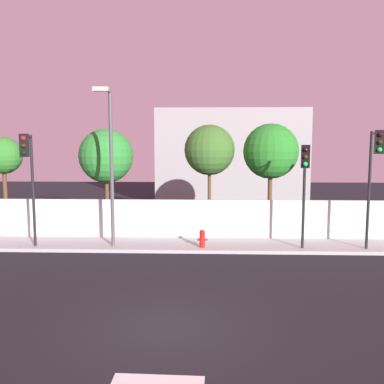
{
  "coord_description": "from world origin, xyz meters",
  "views": [
    {
      "loc": [
        1.0,
        -9.92,
        4.57
      ],
      "look_at": [
        0.42,
        6.5,
        2.67
      ],
      "focal_mm": 38.71,
      "sensor_mm": 36.0,
      "label": 1
    }
  ],
  "objects_px": {
    "roadside_tree_rightmost": "(271,152)",
    "roadside_tree_leftmost": "(3,156)",
    "traffic_light_left": "(28,166)",
    "traffic_light_right": "(374,165)",
    "street_lamp_curbside": "(110,156)",
    "fire_hydrant": "(202,238)",
    "traffic_light_center": "(305,174)",
    "roadside_tree_midright": "(210,150)",
    "roadside_tree_midleft": "(106,156)"
  },
  "relations": [
    {
      "from": "roadside_tree_rightmost",
      "to": "roadside_tree_leftmost",
      "type": "bearing_deg",
      "value": 180.0
    },
    {
      "from": "traffic_light_left",
      "to": "roadside_tree_rightmost",
      "type": "relative_size",
      "value": 0.86
    },
    {
      "from": "traffic_light_right",
      "to": "street_lamp_curbside",
      "type": "height_order",
      "value": "street_lamp_curbside"
    },
    {
      "from": "street_lamp_curbside",
      "to": "fire_hydrant",
      "type": "distance_m",
      "value": 5.27
    },
    {
      "from": "traffic_light_left",
      "to": "traffic_light_right",
      "type": "height_order",
      "value": "traffic_light_right"
    },
    {
      "from": "traffic_light_center",
      "to": "roadside_tree_midright",
      "type": "relative_size",
      "value": 0.79
    },
    {
      "from": "traffic_light_center",
      "to": "roadside_tree_midright",
      "type": "bearing_deg",
      "value": 133.96
    },
    {
      "from": "roadside_tree_midleft",
      "to": "roadside_tree_rightmost",
      "type": "height_order",
      "value": "roadside_tree_rightmost"
    },
    {
      "from": "traffic_light_right",
      "to": "street_lamp_curbside",
      "type": "xyz_separation_m",
      "value": [
        -10.76,
        0.73,
        0.32
      ]
    },
    {
      "from": "traffic_light_left",
      "to": "street_lamp_curbside",
      "type": "xyz_separation_m",
      "value": [
        3.2,
        0.77,
        0.41
      ]
    },
    {
      "from": "traffic_light_left",
      "to": "roadside_tree_midleft",
      "type": "distance_m",
      "value": 4.66
    },
    {
      "from": "traffic_light_center",
      "to": "roadside_tree_leftmost",
      "type": "bearing_deg",
      "value": 164.53
    },
    {
      "from": "fire_hydrant",
      "to": "traffic_light_right",
      "type": "bearing_deg",
      "value": -6.18
    },
    {
      "from": "traffic_light_right",
      "to": "street_lamp_curbside",
      "type": "relative_size",
      "value": 0.74
    },
    {
      "from": "traffic_light_left",
      "to": "roadside_tree_midright",
      "type": "xyz_separation_m",
      "value": [
        7.43,
        4.09,
        0.58
      ]
    },
    {
      "from": "traffic_light_center",
      "to": "street_lamp_curbside",
      "type": "height_order",
      "value": "street_lamp_curbside"
    },
    {
      "from": "roadside_tree_leftmost",
      "to": "roadside_tree_rightmost",
      "type": "distance_m",
      "value": 13.53
    },
    {
      "from": "traffic_light_right",
      "to": "roadside_tree_midleft",
      "type": "bearing_deg",
      "value": 160.97
    },
    {
      "from": "roadside_tree_rightmost",
      "to": "roadside_tree_midleft",
      "type": "bearing_deg",
      "value": 180.0
    },
    {
      "from": "fire_hydrant",
      "to": "roadside_tree_leftmost",
      "type": "height_order",
      "value": "roadside_tree_leftmost"
    },
    {
      "from": "traffic_light_center",
      "to": "roadside_tree_rightmost",
      "type": "distance_m",
      "value": 4.12
    },
    {
      "from": "roadside_tree_midright",
      "to": "roadside_tree_midleft",
      "type": "bearing_deg",
      "value": -180.0
    },
    {
      "from": "traffic_light_right",
      "to": "roadside_tree_rightmost",
      "type": "relative_size",
      "value": 0.89
    },
    {
      "from": "traffic_light_right",
      "to": "traffic_light_left",
      "type": "bearing_deg",
      "value": -179.84
    },
    {
      "from": "traffic_light_center",
      "to": "roadside_tree_midleft",
      "type": "relative_size",
      "value": 0.82
    },
    {
      "from": "traffic_light_left",
      "to": "roadside_tree_midright",
      "type": "distance_m",
      "value": 8.5
    },
    {
      "from": "traffic_light_center",
      "to": "roadside_tree_midright",
      "type": "height_order",
      "value": "roadside_tree_midright"
    },
    {
      "from": "fire_hydrant",
      "to": "roadside_tree_midleft",
      "type": "bearing_deg",
      "value": 145.95
    },
    {
      "from": "street_lamp_curbside",
      "to": "roadside_tree_rightmost",
      "type": "height_order",
      "value": "street_lamp_curbside"
    },
    {
      "from": "traffic_light_center",
      "to": "street_lamp_curbside",
      "type": "xyz_separation_m",
      "value": [
        -8.05,
        0.64,
        0.71
      ]
    },
    {
      "from": "roadside_tree_leftmost",
      "to": "roadside_tree_midright",
      "type": "relative_size",
      "value": 0.89
    },
    {
      "from": "fire_hydrant",
      "to": "roadside_tree_rightmost",
      "type": "relative_size",
      "value": 0.14
    },
    {
      "from": "traffic_light_center",
      "to": "traffic_light_left",
      "type": "bearing_deg",
      "value": -179.33
    },
    {
      "from": "traffic_light_left",
      "to": "fire_hydrant",
      "type": "distance_m",
      "value": 7.81
    },
    {
      "from": "roadside_tree_leftmost",
      "to": "roadside_tree_midleft",
      "type": "xyz_separation_m",
      "value": [
        5.28,
        0.0,
        0.01
      ]
    },
    {
      "from": "roadside_tree_leftmost",
      "to": "roadside_tree_midleft",
      "type": "bearing_deg",
      "value": 0.0
    },
    {
      "from": "street_lamp_curbside",
      "to": "roadside_tree_midright",
      "type": "xyz_separation_m",
      "value": [
        4.24,
        3.32,
        0.18
      ]
    },
    {
      "from": "fire_hydrant",
      "to": "roadside_tree_midright",
      "type": "bearing_deg",
      "value": 84.51
    },
    {
      "from": "traffic_light_left",
      "to": "traffic_light_center",
      "type": "xyz_separation_m",
      "value": [
        11.25,
        0.13,
        -0.31
      ]
    },
    {
      "from": "traffic_light_left",
      "to": "fire_hydrant",
      "type": "xyz_separation_m",
      "value": [
        7.11,
        0.78,
        -3.12
      ]
    },
    {
      "from": "traffic_light_right",
      "to": "roadside_tree_midright",
      "type": "relative_size",
      "value": 0.89
    },
    {
      "from": "traffic_light_right",
      "to": "fire_hydrant",
      "type": "height_order",
      "value": "traffic_light_right"
    },
    {
      "from": "roadside_tree_leftmost",
      "to": "roadside_tree_midleft",
      "type": "distance_m",
      "value": 5.28
    },
    {
      "from": "roadside_tree_leftmost",
      "to": "roadside_tree_midright",
      "type": "distance_m",
      "value": 10.5
    },
    {
      "from": "roadside_tree_midleft",
      "to": "roadside_tree_rightmost",
      "type": "bearing_deg",
      "value": -0.0
    },
    {
      "from": "roadside_tree_leftmost",
      "to": "roadside_tree_midright",
      "type": "bearing_deg",
      "value": 0.0
    },
    {
      "from": "traffic_light_center",
      "to": "roadside_tree_leftmost",
      "type": "height_order",
      "value": "roadside_tree_leftmost"
    },
    {
      "from": "roadside_tree_midleft",
      "to": "roadside_tree_midright",
      "type": "height_order",
      "value": "roadside_tree_midright"
    },
    {
      "from": "roadside_tree_rightmost",
      "to": "roadside_tree_midright",
      "type": "bearing_deg",
      "value": 180.0
    },
    {
      "from": "roadside_tree_rightmost",
      "to": "fire_hydrant",
      "type": "bearing_deg",
      "value": -135.42
    }
  ]
}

